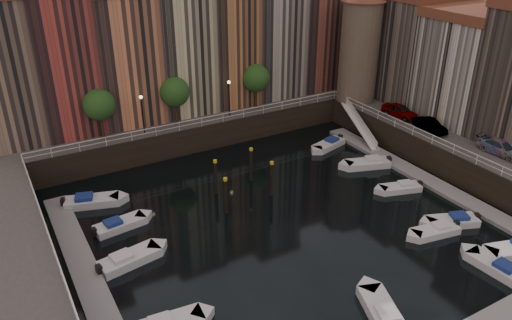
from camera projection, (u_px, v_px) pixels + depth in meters
ground at (280, 220)px, 42.81m from camera, size 200.00×200.00×0.00m
quay_far at (169, 111)px, 62.35m from camera, size 80.00×20.00×3.00m
dock_left at (92, 289)px, 34.72m from camera, size 2.00×28.00×0.35m
dock_right at (425, 179)px, 49.18m from camera, size 2.00×28.00×0.35m
far_terrace at (198, 36)px, 57.69m from camera, size 48.70×10.30×17.50m
right_terrace at (472, 60)px, 53.35m from camera, size 9.30×24.30×14.00m
corner_tower at (360, 41)px, 58.48m from camera, size 5.20×5.20×13.80m
promenade_trees at (180, 91)px, 53.44m from camera, size 21.20×3.20×5.20m
street_lamps at (187, 99)px, 53.12m from camera, size 10.36×0.36×4.18m
railings at (252, 159)px, 44.92m from camera, size 36.08×34.04×0.52m
gangway at (360, 124)px, 57.36m from camera, size 2.78×8.32×3.73m
mooring_pilings at (241, 179)px, 46.00m from camera, size 5.42×4.51×3.78m
boat_left_2 at (128, 259)px, 37.38m from camera, size 5.04×2.56×1.13m
boat_left_3 at (119, 225)px, 41.57m from camera, size 4.59×2.15×1.03m
boat_left_4 at (91, 201)px, 44.91m from camera, size 5.12×3.14×1.15m
boat_right_1 at (453, 221)px, 42.09m from camera, size 4.63×3.11×1.05m
boat_right_2 at (401, 188)px, 47.26m from camera, size 4.22×2.59×0.95m
boat_right_3 at (368, 163)px, 51.75m from camera, size 4.96×3.15×1.12m
boat_right_4 at (329, 144)px, 56.12m from camera, size 4.59×2.69×1.03m
boat_near_2 at (383, 314)px, 32.29m from camera, size 3.33×5.16×1.16m
boat_near_3 at (498, 268)px, 36.54m from camera, size 2.01×4.73×1.07m
car_a at (400, 112)px, 55.87m from camera, size 2.27×4.50×1.47m
car_b at (430, 126)px, 52.20m from camera, size 1.63×4.04×1.30m
car_c at (502, 149)px, 47.20m from camera, size 2.01×4.74×1.36m
boat_extra_568 at (436, 231)px, 40.82m from camera, size 4.38×2.21×0.98m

